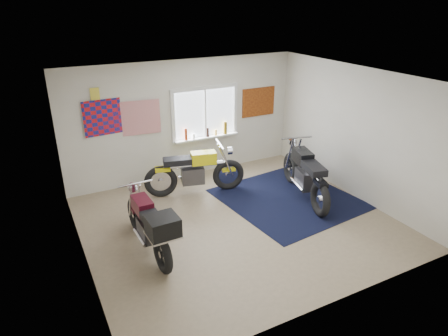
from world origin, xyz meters
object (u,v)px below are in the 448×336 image
navy_rug (288,199)px  yellow_triumph (195,172)px  black_chrome_bike (305,175)px  maroon_tourer (150,226)px

navy_rug → yellow_triumph: bearing=144.1°
navy_rug → black_chrome_bike: 0.61m
navy_rug → yellow_triumph: size_ratio=1.21×
navy_rug → maroon_tourer: size_ratio=1.29×
yellow_triumph → black_chrome_bike: 2.33m
navy_rug → yellow_triumph: 2.06m
yellow_triumph → black_chrome_bike: size_ratio=0.96×
black_chrome_bike → maroon_tourer: bearing=113.1°
navy_rug → yellow_triumph: yellow_triumph is taller
black_chrome_bike → maroon_tourer: (-3.49, -0.48, 0.02)m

